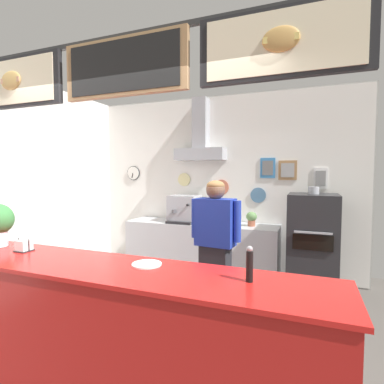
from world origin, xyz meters
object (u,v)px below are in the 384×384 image
Objects in this scene: shop_worker at (215,248)px; pepper_grinder at (250,264)px; pizza_oven at (312,245)px; napkin_holder at (24,246)px; potted_sage at (251,218)px; espresso_machine at (184,209)px; condiment_plate at (147,264)px; potted_thyme at (222,216)px.

shop_worker is 7.18× the size of pepper_grinder.
napkin_holder is at bearing -132.57° from pizza_oven.
espresso_machine is at bearing -179.04° from potted_sage.
espresso_machine reaches higher than condiment_plate.
napkin_holder is at bearing 49.24° from shop_worker.
espresso_machine is (-1.98, 0.17, 0.40)m from pizza_oven.
shop_worker is 3.42× the size of espresso_machine.
shop_worker is at bearing 43.40° from napkin_holder.
napkin_holder reaches higher than potted_thyme.
pizza_oven reaches higher than potted_sage.
espresso_machine is at bearing 175.19° from pizza_oven.
potted_sage is 0.97× the size of pepper_grinder.
pepper_grinder is (0.94, -2.75, 0.12)m from potted_thyme.
potted_sage is 2.71m from condiment_plate.
shop_worker is 12.61× the size of napkin_holder.
potted_sage is (0.13, 1.47, 0.13)m from shop_worker.
condiment_plate is at bearing -72.91° from espresso_machine.
condiment_plate is (0.18, -2.69, 0.01)m from potted_thyme.
potted_sage is at bearing 0.96° from espresso_machine.
pizza_oven is 11.77× the size of napkin_holder.
condiment_plate is (-0.29, -2.69, 0.02)m from potted_sage.
potted_thyme is 0.46m from potted_sage.
condiment_plate is at bearing 174.99° from pepper_grinder.
espresso_machine reaches higher than potted_sage.
condiment_plate is at bearing 88.67° from shop_worker.
potted_sage is 1.71× the size of napkin_holder.
potted_sage is (1.11, 0.02, -0.09)m from espresso_machine.
condiment_plate is (1.19, 0.04, -0.04)m from napkin_holder.
napkin_holder is (-1.95, 0.03, -0.07)m from pepper_grinder.
potted_thyme is (-0.33, 1.46, 0.14)m from shop_worker.
pepper_grinder is at bearing -5.01° from condiment_plate.
pepper_grinder is 0.78m from condiment_plate.
espresso_machine is 1.98× the size of potted_thyme.
potted_sage is 3.11m from napkin_holder.
pepper_grinder is at bearing -80.14° from potted_sage.
pepper_grinder is 1.95m from napkin_holder.
shop_worker is 6.78× the size of potted_thyme.
pizza_oven is 6.33× the size of potted_thyme.
potted_thyme is at bearing 69.67° from napkin_holder.
pepper_grinder is at bearing -71.12° from potted_thyme.
pepper_grinder is (1.59, -2.74, 0.03)m from espresso_machine.
pizza_oven is 3.48m from napkin_holder.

